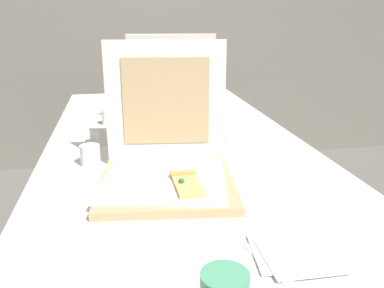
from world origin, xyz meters
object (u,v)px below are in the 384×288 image
at_px(cup_white_far, 109,117).
at_px(napkin_pile, 293,254).
at_px(table, 179,159).
at_px(pizza_box_middle, 173,117).
at_px(pizza_box_front, 167,164).
at_px(cup_white_mid, 99,136).
at_px(cup_white_near_center, 90,155).

xyz_separation_m(cup_white_far, napkin_pile, (0.37, -1.07, -0.03)).
relative_size(table, pizza_box_middle, 5.38).
height_order(pizza_box_front, napkin_pile, pizza_box_front).
distance_m(pizza_box_middle, cup_white_mid, 0.32).
distance_m(table, napkin_pile, 0.73).
relative_size(table, cup_white_far, 33.40).
distance_m(pizza_box_front, cup_white_mid, 0.44).
xyz_separation_m(table, cup_white_mid, (-0.28, 0.08, 0.08)).
height_order(cup_white_near_center, napkin_pile, cup_white_near_center).
distance_m(cup_white_near_center, cup_white_far, 0.48).
bearing_deg(pizza_box_front, pizza_box_middle, 87.09).
height_order(cup_white_near_center, cup_white_far, same).
relative_size(table, napkin_pile, 12.80).
bearing_deg(napkin_pile, table, 99.35).
relative_size(cup_white_far, napkin_pile, 0.38).
bearing_deg(cup_white_near_center, pizza_box_middle, 47.55).
bearing_deg(pizza_box_middle, cup_white_near_center, -127.11).
relative_size(pizza_box_middle, cup_white_mid, 6.20).
relative_size(table, pizza_box_front, 5.22).
height_order(table, pizza_box_middle, pizza_box_middle).
xyz_separation_m(cup_white_mid, cup_white_far, (0.04, 0.27, 0.00)).
relative_size(cup_white_near_center, cup_white_far, 1.00).
xyz_separation_m(pizza_box_front, cup_white_near_center, (-0.22, 0.18, -0.02)).
bearing_deg(cup_white_mid, pizza_box_middle, 23.72).
bearing_deg(cup_white_mid, cup_white_near_center, -94.87).
xyz_separation_m(table, napkin_pile, (0.12, -0.72, 0.05)).
bearing_deg(pizza_box_front, table, 82.63).
bearing_deg(cup_white_far, pizza_box_middle, -28.47).
distance_m(pizza_box_front, cup_white_near_center, 0.29).
bearing_deg(cup_white_near_center, cup_white_mid, 85.13).
bearing_deg(cup_white_mid, napkin_pile, -63.46).
relative_size(cup_white_near_center, napkin_pile, 0.38).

